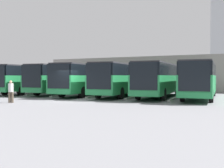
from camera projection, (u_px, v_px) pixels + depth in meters
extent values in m
plane|color=gray|center=(71.00, 100.00, 23.53)|extent=(600.00, 600.00, 0.00)
cube|color=#238447|center=(200.00, 84.00, 25.22)|extent=(3.66, 12.47, 1.63)
cube|color=black|center=(200.00, 70.00, 25.19)|extent=(3.61, 12.28, 1.00)
cube|color=black|center=(194.00, 76.00, 19.46)|extent=(2.15, 0.25, 2.13)
cube|color=#238447|center=(194.00, 95.00, 19.50)|extent=(2.33, 0.29, 0.40)
cube|color=#333338|center=(200.00, 64.00, 25.17)|extent=(3.51, 11.97, 0.12)
cylinder|color=black|center=(211.00, 96.00, 21.30)|extent=(0.40, 1.09, 1.07)
cylinder|color=black|center=(182.00, 95.00, 22.08)|extent=(0.40, 1.09, 1.07)
cylinder|color=black|center=(214.00, 91.00, 28.40)|extent=(0.40, 1.09, 1.07)
cylinder|color=black|center=(192.00, 90.00, 29.18)|extent=(0.40, 1.09, 1.07)
cube|color=#B2B2AD|center=(174.00, 98.00, 24.46)|extent=(0.77, 5.31, 0.15)
cube|color=#238447|center=(160.00, 84.00, 26.92)|extent=(3.66, 12.47, 1.63)
cube|color=black|center=(160.00, 70.00, 26.88)|extent=(3.61, 12.28, 1.00)
cube|color=black|center=(143.00, 76.00, 21.16)|extent=(2.15, 0.25, 2.13)
cube|color=#238447|center=(143.00, 94.00, 21.19)|extent=(2.33, 0.29, 0.40)
cube|color=#333338|center=(160.00, 64.00, 26.87)|extent=(3.51, 11.97, 0.12)
cylinder|color=black|center=(163.00, 94.00, 23.00)|extent=(0.40, 1.09, 1.07)
cylinder|color=black|center=(138.00, 94.00, 23.78)|extent=(0.40, 1.09, 1.07)
cylinder|color=black|center=(177.00, 90.00, 30.09)|extent=(0.40, 1.09, 1.07)
cylinder|color=black|center=(157.00, 90.00, 30.88)|extent=(0.40, 1.09, 1.07)
cube|color=#B2B2AD|center=(135.00, 97.00, 26.16)|extent=(0.77, 5.31, 0.15)
cube|color=#238447|center=(123.00, 84.00, 28.36)|extent=(3.66, 12.47, 1.63)
cube|color=black|center=(123.00, 71.00, 28.32)|extent=(3.61, 12.28, 1.00)
cube|color=black|center=(99.00, 76.00, 22.60)|extent=(2.15, 0.25, 2.13)
cube|color=#238447|center=(99.00, 93.00, 22.63)|extent=(2.33, 0.29, 0.40)
cube|color=#333338|center=(123.00, 65.00, 28.31)|extent=(3.51, 11.97, 0.12)
cylinder|color=black|center=(121.00, 93.00, 24.44)|extent=(0.40, 1.09, 1.07)
cylinder|color=black|center=(98.00, 93.00, 25.22)|extent=(0.40, 1.09, 1.07)
cylinder|color=black|center=(143.00, 89.00, 31.54)|extent=(0.40, 1.09, 1.07)
cylinder|color=black|center=(125.00, 89.00, 32.32)|extent=(0.40, 1.09, 1.07)
cube|color=#B2B2AD|center=(98.00, 96.00, 27.60)|extent=(0.77, 5.31, 0.15)
cube|color=#238447|center=(90.00, 83.00, 29.69)|extent=(3.66, 12.47, 1.63)
cube|color=black|center=(90.00, 71.00, 29.66)|extent=(3.61, 12.28, 1.00)
cube|color=black|center=(58.00, 76.00, 23.94)|extent=(2.15, 0.25, 2.13)
cube|color=#238447|center=(58.00, 92.00, 23.97)|extent=(2.33, 0.29, 0.40)
cube|color=#333338|center=(90.00, 66.00, 29.64)|extent=(3.51, 11.97, 0.12)
cylinder|color=black|center=(82.00, 92.00, 25.77)|extent=(0.40, 1.09, 1.07)
cylinder|color=black|center=(62.00, 92.00, 26.56)|extent=(0.40, 1.09, 1.07)
cylinder|color=black|center=(112.00, 89.00, 32.87)|extent=(0.40, 1.09, 1.07)
cylinder|color=black|center=(96.00, 89.00, 33.65)|extent=(0.40, 1.09, 1.07)
cube|color=#B2B2AD|center=(65.00, 95.00, 28.93)|extent=(0.77, 5.31, 0.15)
cube|color=#238447|center=(65.00, 83.00, 32.04)|extent=(3.66, 12.47, 1.63)
cube|color=black|center=(65.00, 71.00, 32.00)|extent=(3.61, 12.28, 1.00)
cube|color=black|center=(31.00, 76.00, 26.28)|extent=(2.15, 0.25, 2.13)
cube|color=#238447|center=(31.00, 90.00, 26.31)|extent=(2.33, 0.29, 0.40)
cube|color=#333338|center=(65.00, 66.00, 31.99)|extent=(3.51, 11.97, 0.12)
cylinder|color=black|center=(55.00, 91.00, 28.12)|extent=(0.40, 1.09, 1.07)
cylinder|color=black|center=(37.00, 91.00, 28.90)|extent=(0.40, 1.09, 1.07)
cylinder|color=black|center=(88.00, 88.00, 35.21)|extent=(0.40, 1.09, 1.07)
cylinder|color=black|center=(73.00, 88.00, 36.00)|extent=(0.40, 1.09, 1.07)
cube|color=#B2B2AD|center=(42.00, 94.00, 31.28)|extent=(0.77, 5.31, 0.15)
cube|color=#238447|center=(35.00, 83.00, 32.98)|extent=(3.66, 12.47, 1.63)
cube|color=black|center=(35.00, 71.00, 32.95)|extent=(3.61, 12.28, 1.00)
cube|color=#333338|center=(35.00, 67.00, 32.93)|extent=(3.51, 11.97, 0.12)
cylinder|color=black|center=(21.00, 90.00, 29.06)|extent=(0.40, 1.09, 1.07)
cylinder|color=black|center=(4.00, 90.00, 29.85)|extent=(0.40, 1.09, 1.07)
cylinder|color=black|center=(60.00, 88.00, 36.16)|extent=(0.40, 1.09, 1.07)
cylinder|color=black|center=(46.00, 87.00, 36.94)|extent=(0.40, 1.09, 1.07)
cylinder|color=brown|center=(12.00, 97.00, 21.14)|extent=(0.26, 0.26, 0.82)
cylinder|color=brown|center=(10.00, 97.00, 21.13)|extent=(0.26, 0.26, 0.82)
cylinder|color=silver|center=(11.00, 88.00, 21.12)|extent=(0.51, 0.51, 0.65)
sphere|color=tan|center=(11.00, 82.00, 21.10)|extent=(0.22, 0.22, 0.22)
cube|color=gray|center=(154.00, 74.00, 42.60)|extent=(30.73, 9.39, 4.73)
cube|color=silver|center=(165.00, 62.00, 48.06)|extent=(30.73, 3.00, 0.24)
cylinder|color=slate|center=(112.00, 75.00, 53.98)|extent=(0.20, 0.20, 4.48)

